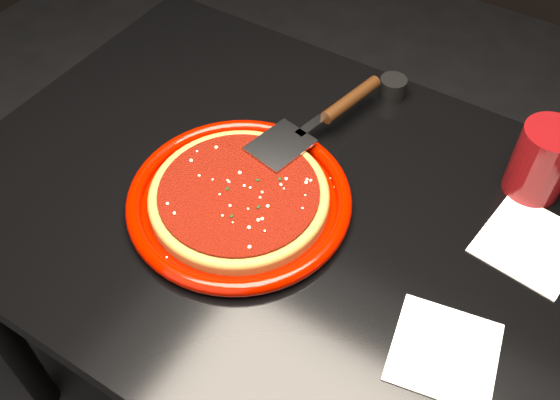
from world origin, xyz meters
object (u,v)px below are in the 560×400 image
object	(u,v)px
plate	(239,199)
table	(301,325)
cup	(542,161)
pizza_server	(319,119)
ramekin	(393,88)

from	to	relation	value
plate	table	bearing A→B (deg)	23.74
cup	table	bearing A→B (deg)	-139.68
pizza_server	plate	bearing A→B (deg)	-86.99
ramekin	plate	bearing A→B (deg)	-103.35
pizza_server	ramekin	size ratio (longest dim) A/B	6.76
pizza_server	cup	distance (m)	0.37
table	cup	xyz separation A→B (m)	(0.29, 0.25, 0.44)
pizza_server	ramekin	xyz separation A→B (m)	(0.06, 0.18, -0.03)
plate	cup	distance (m)	0.49
pizza_server	ramekin	world-z (taller)	pizza_server
table	plate	bearing A→B (deg)	-156.26
table	pizza_server	world-z (taller)	pizza_server
cup	pizza_server	bearing A→B (deg)	-166.48
table	plate	size ratio (longest dim) A/B	3.24
pizza_server	ramekin	bearing A→B (deg)	83.08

